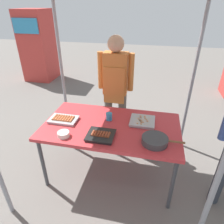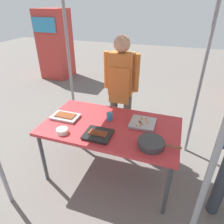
{
  "view_description": "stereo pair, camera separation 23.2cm",
  "coord_description": "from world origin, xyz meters",
  "px_view_note": "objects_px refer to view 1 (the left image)",
  "views": [
    {
      "loc": [
        0.43,
        -1.93,
        2.04
      ],
      "look_at": [
        0.0,
        0.05,
        0.9
      ],
      "focal_mm": 32.02,
      "sensor_mm": 36.0,
      "label": 1
    },
    {
      "loc": [
        0.66,
        -1.87,
        2.04
      ],
      "look_at": [
        0.0,
        0.05,
        0.9
      ],
      "focal_mm": 32.02,
      "sensor_mm": 36.0,
      "label": 2
    }
  ],
  "objects_px": {
    "stall_table": "(111,129)",
    "condiment_bowl": "(63,134)",
    "neighbor_stall_right": "(38,46)",
    "tray_meat_skewers": "(142,121)",
    "tray_grilled_sausages": "(63,119)",
    "tray_pork_links": "(101,135)",
    "drink_cup_near_edge": "(109,116)",
    "vendor_woman": "(115,83)",
    "cooking_wok": "(155,140)"
  },
  "relations": [
    {
      "from": "tray_pork_links",
      "to": "vendor_woman",
      "type": "bearing_deg",
      "value": 92.46
    },
    {
      "from": "stall_table",
      "to": "condiment_bowl",
      "type": "height_order",
      "value": "condiment_bowl"
    },
    {
      "from": "tray_pork_links",
      "to": "condiment_bowl",
      "type": "xyz_separation_m",
      "value": [
        -0.39,
        -0.08,
        0.01
      ]
    },
    {
      "from": "stall_table",
      "to": "tray_pork_links",
      "type": "height_order",
      "value": "tray_pork_links"
    },
    {
      "from": "tray_grilled_sausages",
      "to": "tray_meat_skewers",
      "type": "relative_size",
      "value": 1.16
    },
    {
      "from": "neighbor_stall_right",
      "to": "cooking_wok",
      "type": "bearing_deg",
      "value": -46.18
    },
    {
      "from": "cooking_wok",
      "to": "drink_cup_near_edge",
      "type": "distance_m",
      "value": 0.67
    },
    {
      "from": "tray_grilled_sausages",
      "to": "cooking_wok",
      "type": "bearing_deg",
      "value": -10.68
    },
    {
      "from": "tray_meat_skewers",
      "to": "vendor_woman",
      "type": "xyz_separation_m",
      "value": [
        -0.46,
        0.61,
        0.22
      ]
    },
    {
      "from": "cooking_wok",
      "to": "condiment_bowl",
      "type": "xyz_separation_m",
      "value": [
        -0.97,
        -0.09,
        -0.01
      ]
    },
    {
      "from": "tray_grilled_sausages",
      "to": "tray_pork_links",
      "type": "xyz_separation_m",
      "value": [
        0.53,
        -0.22,
        -0.0
      ]
    },
    {
      "from": "condiment_bowl",
      "to": "tray_meat_skewers",
      "type": "bearing_deg",
      "value": 29.91
    },
    {
      "from": "tray_grilled_sausages",
      "to": "tray_meat_skewers",
      "type": "xyz_separation_m",
      "value": [
        0.94,
        0.17,
        -0.0
      ]
    },
    {
      "from": "cooking_wok",
      "to": "neighbor_stall_right",
      "type": "bearing_deg",
      "value": 133.82
    },
    {
      "from": "stall_table",
      "to": "vendor_woman",
      "type": "bearing_deg",
      "value": 97.73
    },
    {
      "from": "drink_cup_near_edge",
      "to": "tray_meat_skewers",
      "type": "bearing_deg",
      "value": 3.54
    },
    {
      "from": "tray_grilled_sausages",
      "to": "cooking_wok",
      "type": "xyz_separation_m",
      "value": [
        1.1,
        -0.21,
        0.02
      ]
    },
    {
      "from": "condiment_bowl",
      "to": "drink_cup_near_edge",
      "type": "bearing_deg",
      "value": 47.58
    },
    {
      "from": "condiment_bowl",
      "to": "neighbor_stall_right",
      "type": "relative_size",
      "value": 0.07
    },
    {
      "from": "vendor_woman",
      "to": "stall_table",
      "type": "bearing_deg",
      "value": 97.73
    },
    {
      "from": "tray_pork_links",
      "to": "condiment_bowl",
      "type": "bearing_deg",
      "value": -168.81
    },
    {
      "from": "stall_table",
      "to": "tray_grilled_sausages",
      "type": "height_order",
      "value": "tray_grilled_sausages"
    },
    {
      "from": "condiment_bowl",
      "to": "tray_pork_links",
      "type": "bearing_deg",
      "value": 11.19
    },
    {
      "from": "tray_pork_links",
      "to": "stall_table",
      "type": "bearing_deg",
      "value": 76.62
    },
    {
      "from": "tray_pork_links",
      "to": "neighbor_stall_right",
      "type": "distance_m",
      "value": 4.43
    },
    {
      "from": "cooking_wok",
      "to": "vendor_woman",
      "type": "bearing_deg",
      "value": 121.95
    },
    {
      "from": "tray_grilled_sausages",
      "to": "neighbor_stall_right",
      "type": "bearing_deg",
      "value": 124.28
    },
    {
      "from": "tray_meat_skewers",
      "to": "cooking_wok",
      "type": "height_order",
      "value": "cooking_wok"
    },
    {
      "from": "stall_table",
      "to": "condiment_bowl",
      "type": "xyz_separation_m",
      "value": [
        -0.45,
        -0.33,
        0.08
      ]
    },
    {
      "from": "condiment_bowl",
      "to": "vendor_woman",
      "type": "relative_size",
      "value": 0.08
    },
    {
      "from": "tray_meat_skewers",
      "to": "neighbor_stall_right",
      "type": "xyz_separation_m",
      "value": [
        -3.16,
        3.08,
        0.17
      ]
    },
    {
      "from": "neighbor_stall_right",
      "to": "tray_grilled_sausages",
      "type": "bearing_deg",
      "value": -55.72
    },
    {
      "from": "tray_grilled_sausages",
      "to": "cooking_wok",
      "type": "height_order",
      "value": "cooking_wok"
    },
    {
      "from": "tray_pork_links",
      "to": "neighbor_stall_right",
      "type": "bearing_deg",
      "value": 128.36
    },
    {
      "from": "tray_grilled_sausages",
      "to": "drink_cup_near_edge",
      "type": "bearing_deg",
      "value": 14.92
    },
    {
      "from": "tray_meat_skewers",
      "to": "condiment_bowl",
      "type": "height_order",
      "value": "condiment_bowl"
    },
    {
      "from": "stall_table",
      "to": "tray_meat_skewers",
      "type": "height_order",
      "value": "tray_meat_skewers"
    },
    {
      "from": "cooking_wok",
      "to": "vendor_woman",
      "type": "distance_m",
      "value": 1.18
    },
    {
      "from": "tray_meat_skewers",
      "to": "neighbor_stall_right",
      "type": "height_order",
      "value": "neighbor_stall_right"
    },
    {
      "from": "cooking_wok",
      "to": "drink_cup_near_edge",
      "type": "xyz_separation_m",
      "value": [
        -0.57,
        0.35,
        0.01
      ]
    },
    {
      "from": "condiment_bowl",
      "to": "drink_cup_near_edge",
      "type": "distance_m",
      "value": 0.6
    },
    {
      "from": "tray_grilled_sausages",
      "to": "condiment_bowl",
      "type": "height_order",
      "value": "condiment_bowl"
    },
    {
      "from": "stall_table",
      "to": "neighbor_stall_right",
      "type": "xyz_separation_m",
      "value": [
        -2.8,
        3.22,
        0.24
      ]
    },
    {
      "from": "neighbor_stall_right",
      "to": "stall_table",
      "type": "bearing_deg",
      "value": -48.95
    },
    {
      "from": "stall_table",
      "to": "drink_cup_near_edge",
      "type": "bearing_deg",
      "value": 114.59
    },
    {
      "from": "drink_cup_near_edge",
      "to": "tray_pork_links",
      "type": "bearing_deg",
      "value": -91.11
    },
    {
      "from": "drink_cup_near_edge",
      "to": "neighbor_stall_right",
      "type": "relative_size",
      "value": 0.05
    },
    {
      "from": "stall_table",
      "to": "neighbor_stall_right",
      "type": "height_order",
      "value": "neighbor_stall_right"
    },
    {
      "from": "vendor_woman",
      "to": "cooking_wok",
      "type": "bearing_deg",
      "value": 121.95
    },
    {
      "from": "vendor_woman",
      "to": "tray_grilled_sausages",
      "type": "bearing_deg",
      "value": 57.98
    }
  ]
}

